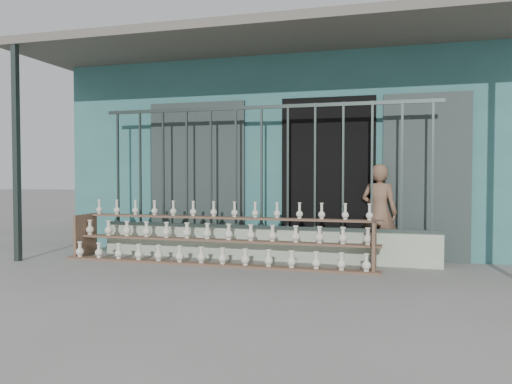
# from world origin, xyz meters

# --- Properties ---
(ground) EXTENTS (60.00, 60.00, 0.00)m
(ground) POSITION_xyz_m (0.00, 0.00, 0.00)
(ground) COLOR slate
(workshop_building) EXTENTS (7.40, 6.60, 3.21)m
(workshop_building) POSITION_xyz_m (0.00, 4.23, 1.62)
(workshop_building) COLOR #2F6463
(workshop_building) RESTS_ON ground
(parapet_wall) EXTENTS (5.00, 0.20, 0.45)m
(parapet_wall) POSITION_xyz_m (0.00, 1.30, 0.23)
(parapet_wall) COLOR #A4B49A
(parapet_wall) RESTS_ON ground
(security_fence) EXTENTS (5.00, 0.04, 1.80)m
(security_fence) POSITION_xyz_m (-0.00, 1.30, 1.35)
(security_fence) COLOR #283330
(security_fence) RESTS_ON parapet_wall
(shelf_rack) EXTENTS (4.50, 0.68, 0.85)m
(shelf_rack) POSITION_xyz_m (-0.53, 0.88, 0.36)
(shelf_rack) COLOR brown
(shelf_rack) RESTS_ON ground
(elderly_woman) EXTENTS (0.57, 0.44, 1.40)m
(elderly_woman) POSITION_xyz_m (1.66, 1.63, 0.70)
(elderly_woman) COLOR brown
(elderly_woman) RESTS_ON ground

